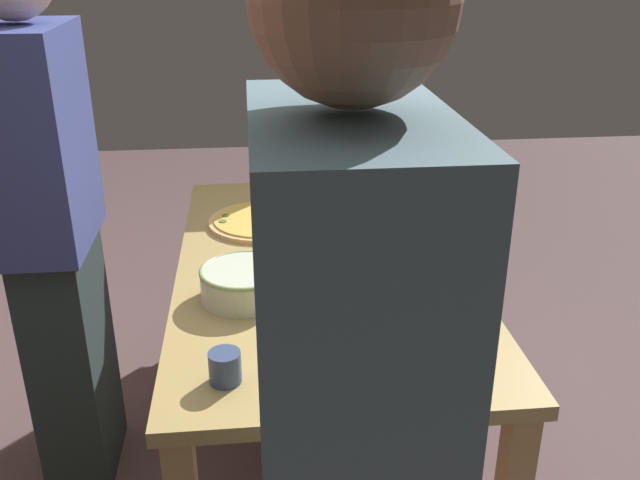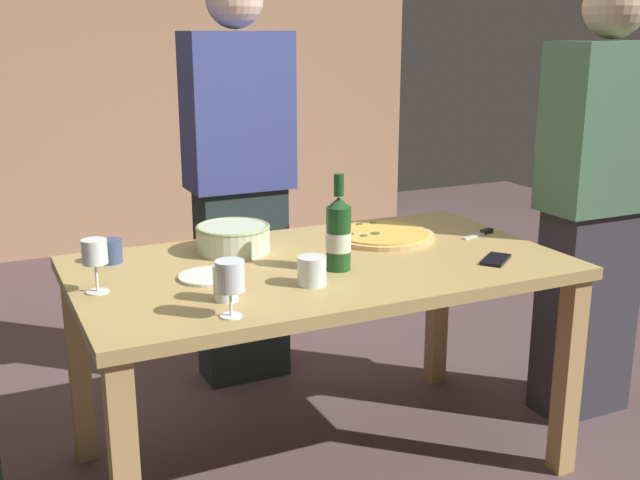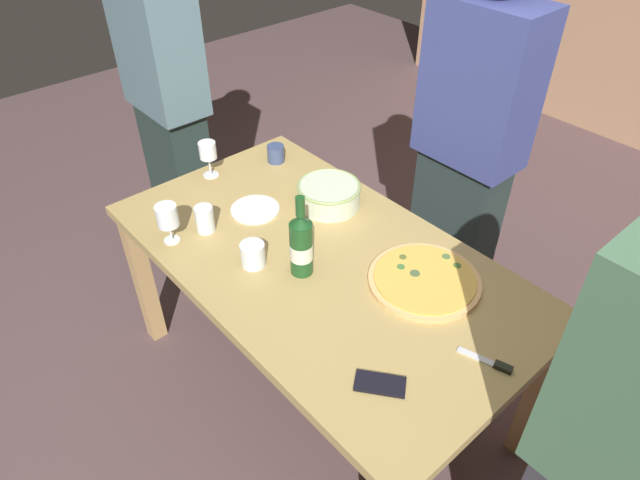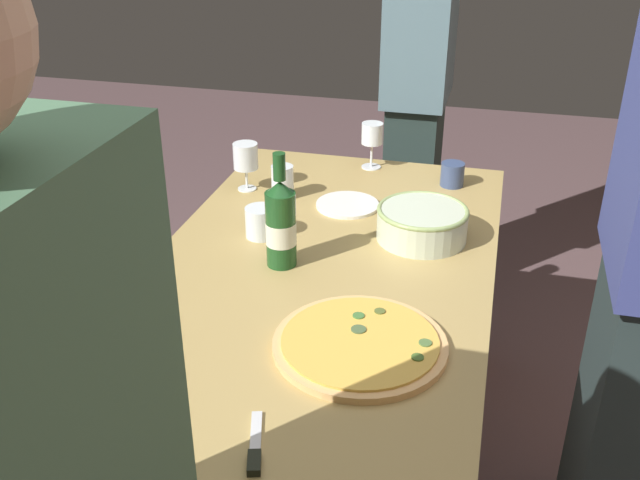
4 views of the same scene
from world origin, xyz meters
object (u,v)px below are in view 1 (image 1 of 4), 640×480
at_px(wine_glass_near_pizza, 354,354).
at_px(person_guest_right, 52,234).
at_px(wine_bottle, 351,223).
at_px(cup_ceramic, 419,304).
at_px(pizza, 262,221).
at_px(person_guest_left, 309,136).
at_px(cell_phone, 367,200).
at_px(dining_table, 320,287).
at_px(cup_spare, 391,263).
at_px(wine_glass_by_bottle, 472,287).
at_px(side_plate, 338,320).
at_px(serving_bowl, 245,282).
at_px(cup_amber, 225,367).
at_px(pizza_knife, 288,188).

relative_size(wine_glass_near_pizza, person_guest_right, 0.09).
relative_size(wine_bottle, cup_ceramic, 2.98).
relative_size(pizza, cup_ceramic, 3.68).
xyz_separation_m(wine_bottle, cup_ceramic, (-0.42, -0.12, -0.07)).
bearing_deg(person_guest_left, cell_phone, 19.58).
xyz_separation_m(dining_table, pizza, (0.34, 0.18, 0.10)).
bearing_deg(cup_spare, wine_glass_by_bottle, -153.85).
height_order(wine_glass_by_bottle, side_plate, wine_glass_by_bottle).
bearing_deg(wine_glass_near_pizza, person_guest_right, 48.19).
xyz_separation_m(wine_glass_by_bottle, cup_ceramic, (0.03, 0.13, -0.06)).
xyz_separation_m(dining_table, person_guest_left, (1.13, -0.07, 0.20)).
height_order(dining_table, serving_bowl, serving_bowl).
distance_m(cup_spare, cell_phone, 0.66).
xyz_separation_m(pizza, cup_amber, (-0.96, 0.11, 0.03)).
bearing_deg(cup_ceramic, pizza_knife, 14.42).
height_order(wine_bottle, wine_glass_near_pizza, wine_bottle).
height_order(pizza, wine_glass_near_pizza, wine_glass_near_pizza).
bearing_deg(person_guest_left, wine_glass_near_pizza, 1.36).
relative_size(serving_bowl, cup_amber, 3.29).
bearing_deg(cell_phone, cup_amber, 27.86).
xyz_separation_m(dining_table, cup_spare, (-0.12, -0.20, 0.14)).
bearing_deg(person_guest_right, wine_glass_by_bottle, -19.93).
xyz_separation_m(pizza_knife, person_guest_right, (-0.69, 0.76, 0.12)).
xyz_separation_m(pizza, cell_phone, (0.20, -0.42, -0.01)).
bearing_deg(dining_table, person_guest_right, 89.29).
height_order(wine_bottle, person_guest_left, person_guest_left).
height_order(cell_phone, person_guest_left, person_guest_left).
bearing_deg(person_guest_left, pizza_knife, -12.79).
height_order(wine_bottle, cup_amber, wine_bottle).
relative_size(dining_table, cup_ceramic, 15.33).
relative_size(dining_table, wine_bottle, 5.15).
height_order(wine_glass_near_pizza, side_plate, wine_glass_near_pizza).
bearing_deg(pizza, pizza_knife, -18.24).
bearing_deg(dining_table, pizza_knife, 4.74).
bearing_deg(dining_table, pizza, 27.65).
height_order(wine_glass_by_bottle, person_guest_right, person_guest_right).
relative_size(wine_glass_near_pizza, cup_ceramic, 1.53).
distance_m(cup_amber, side_plate, 0.39).
bearing_deg(pizza_knife, person_guest_right, 132.22).
xyz_separation_m(cup_spare, side_plate, (-0.26, 0.19, -0.04)).
distance_m(cup_ceramic, person_guest_right, 1.12).
relative_size(wine_glass_by_bottle, pizza_knife, 0.95).
bearing_deg(cup_spare, cup_amber, 135.77).
bearing_deg(wine_glass_by_bottle, cup_spare, 26.15).
height_order(serving_bowl, side_plate, serving_bowl).
height_order(cell_phone, person_guest_right, person_guest_right).
bearing_deg(cup_spare, wine_bottle, 36.54).
bearing_deg(wine_bottle, cell_phone, -15.35).
xyz_separation_m(wine_glass_by_bottle, person_guest_right, (0.44, 1.17, 0.02)).
distance_m(dining_table, person_guest_right, 0.84).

